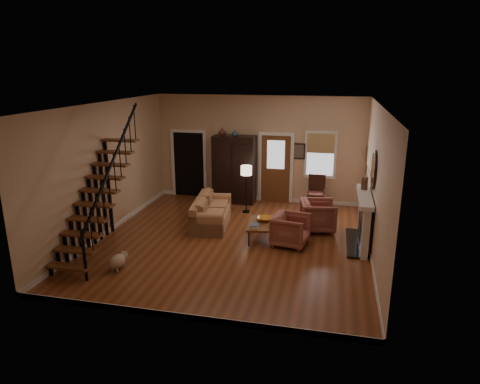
% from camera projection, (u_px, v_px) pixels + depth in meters
% --- Properties ---
extents(room, '(7.00, 7.33, 3.30)m').
position_uv_depth(room, '(233.00, 165.00, 11.81)').
color(room, brown).
rests_on(room, ground).
extents(staircase, '(0.94, 2.80, 3.20)m').
position_uv_depth(staircase, '(96.00, 185.00, 9.41)').
color(staircase, brown).
rests_on(staircase, ground).
extents(fireplace, '(0.33, 1.95, 2.30)m').
position_uv_depth(fireplace, '(366.00, 215.00, 10.09)').
color(fireplace, black).
rests_on(fireplace, ground).
extents(armoire, '(1.30, 0.60, 2.10)m').
position_uv_depth(armoire, '(234.00, 169.00, 13.29)').
color(armoire, black).
rests_on(armoire, ground).
extents(vase_a, '(0.24, 0.24, 0.25)m').
position_uv_depth(vase_a, '(222.00, 132.00, 12.94)').
color(vase_a, '#4C2619').
rests_on(vase_a, armoire).
extents(vase_b, '(0.20, 0.20, 0.21)m').
position_uv_depth(vase_b, '(235.00, 133.00, 12.87)').
color(vase_b, '#334C60').
rests_on(vase_b, armoire).
extents(sofa, '(1.09, 2.05, 0.73)m').
position_uv_depth(sofa, '(212.00, 212.00, 11.49)').
color(sofa, '#B27B51').
rests_on(sofa, ground).
extents(coffee_table, '(0.77, 1.19, 0.43)m').
position_uv_depth(coffee_table, '(261.00, 231.00, 10.57)').
color(coffee_table, brown).
rests_on(coffee_table, ground).
extents(bowl, '(0.38, 0.38, 0.09)m').
position_uv_depth(bowl, '(265.00, 219.00, 10.63)').
color(bowl, orange).
rests_on(bowl, coffee_table).
extents(books, '(0.21, 0.28, 0.05)m').
position_uv_depth(books, '(254.00, 225.00, 10.25)').
color(books, beige).
rests_on(books, coffee_table).
extents(armchair_left, '(0.96, 0.94, 0.76)m').
position_uv_depth(armchair_left, '(291.00, 230.00, 10.16)').
color(armchair_left, maroon).
rests_on(armchair_left, ground).
extents(armchair_right, '(1.01, 0.99, 0.80)m').
position_uv_depth(armchair_right, '(318.00, 216.00, 11.08)').
color(armchair_right, maroon).
rests_on(armchair_right, ground).
extents(floor_lamp, '(0.35, 0.35, 1.39)m').
position_uv_depth(floor_lamp, '(246.00, 189.00, 12.41)').
color(floor_lamp, black).
rests_on(floor_lamp, ground).
extents(side_chair, '(0.54, 0.54, 1.02)m').
position_uv_depth(side_chair, '(316.00, 193.00, 12.72)').
color(side_chair, '#331A10').
rests_on(side_chair, ground).
extents(dog, '(0.35, 0.51, 0.35)m').
position_uv_depth(dog, '(118.00, 262.00, 8.96)').
color(dog, tan).
rests_on(dog, ground).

